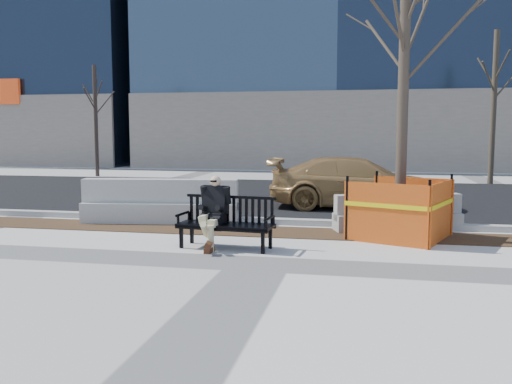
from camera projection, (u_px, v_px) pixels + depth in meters
ground at (260, 264)px, 8.15m from camera, size 120.00×120.00×0.00m
mulch_strip at (285, 232)px, 10.68m from camera, size 40.00×1.20×0.02m
asphalt_street at (315, 196)px, 16.72m from camera, size 60.00×10.40×0.01m
curb at (292, 222)px, 11.60m from camera, size 60.00×0.25×0.12m
bench at (226, 248)px, 9.25m from camera, size 1.71×0.77×0.88m
seated_man at (214, 247)px, 9.36m from camera, size 0.60×0.91×1.20m
tree_fence at (399, 238)px, 10.15m from camera, size 3.05×3.05×5.87m
sedan at (357, 208)px, 14.11m from camera, size 4.61×2.08×1.31m
jersey_barrier_left at (161, 223)px, 11.85m from camera, size 3.41×1.10×0.96m
jersey_barrier_right at (397, 230)px, 10.95m from camera, size 2.58×1.29×0.73m
far_tree_left at (98, 176)px, 24.23m from camera, size 2.39×2.39×5.23m
far_tree_right at (490, 184)px, 20.57m from camera, size 2.82×2.82×6.12m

